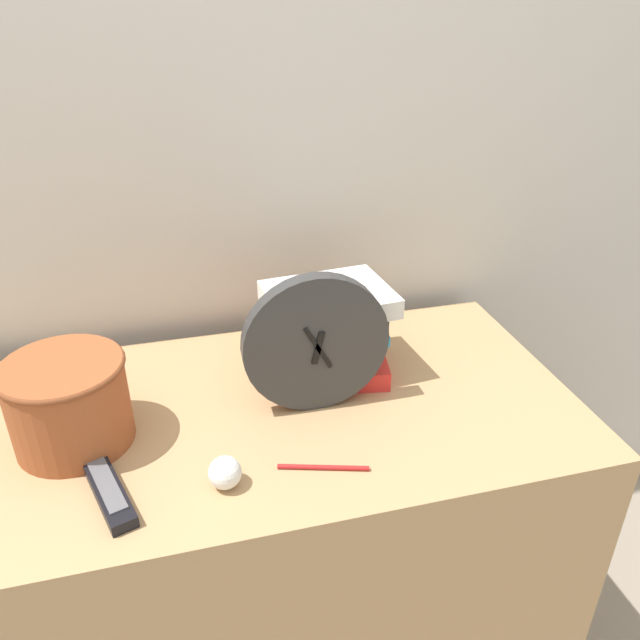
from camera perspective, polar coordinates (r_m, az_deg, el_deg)
The scene contains 8 objects.
wall_back at distance 1.34m, azimuth -10.31°, elevation 16.33°, with size 6.00×0.04×2.40m.
desk at distance 1.44m, azimuth -5.81°, elevation -20.73°, with size 1.24×0.60×0.78m.
desk_clock at distance 1.11m, azimuth -0.36°, elevation -2.20°, with size 0.27×0.03×0.27m.
book_stack at distance 1.23m, azimuth 0.65°, elevation -0.86°, with size 0.26×0.22×0.18m.
basket at distance 1.13m, azimuth -22.03°, elevation -6.84°, with size 0.21×0.21×0.16m.
tv_remote at distance 1.05m, azimuth -18.96°, elevation -14.19°, with size 0.10×0.20×0.02m.
crumpled_paper_ball at distance 1.01m, azimuth -8.69°, elevation -13.63°, with size 0.05×0.05×0.05m.
pen at distance 1.04m, azimuth 0.31°, elevation -13.32°, with size 0.15×0.05×0.01m.
Camera 1 is at (-0.10, -0.63, 1.47)m, focal length 35.00 mm.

